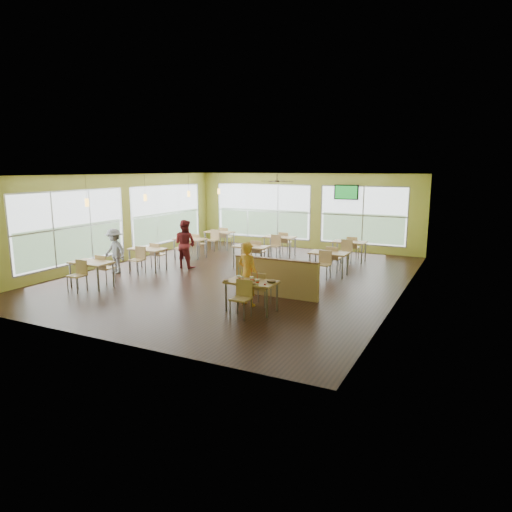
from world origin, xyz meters
The scene contains 20 objects.
room centered at (0.00, 0.00, 1.60)m, with size 12.00×12.04×3.20m.
window_bays centered at (-2.65, 3.08, 1.48)m, with size 9.24×10.24×2.38m.
main_table centered at (2.00, -3.00, 0.63)m, with size 1.22×1.52×0.87m.
half_wall_divider centered at (2.00, -1.55, 0.52)m, with size 2.40×0.14×1.04m.
dining_tables centered at (-1.05, 1.71, 0.63)m, with size 6.92×8.72×0.87m.
pendant_lights centered at (-3.20, 0.68, 2.45)m, with size 0.11×7.31×0.86m.
ceiling_fan centered at (0.00, 3.00, 2.95)m, with size 1.25×1.25×0.29m.
tv_backwall centered at (1.80, 5.90, 2.45)m, with size 1.00×0.07×0.60m.
man_plaid centered at (1.69, -2.59, 0.81)m, with size 0.59×0.39×1.62m, color orange.
patron_maroon centered at (-2.29, 0.37, 0.84)m, with size 0.82×0.64×1.68m, color maroon.
patron_grey centered at (-3.87, -1.34, 0.74)m, with size 0.96×0.55×1.48m, color slate.
cup_blue centered at (1.73, -3.14, 0.82)m, with size 0.10×0.10×0.37m.
cup_yellow centered at (1.80, -3.12, 0.81)m, with size 0.09×0.09×0.32m.
cup_red_near centered at (2.07, -3.12, 0.83)m, with size 0.10×0.10×0.37m.
cup_red_far centered at (2.28, -3.24, 0.82)m, with size 0.09×0.09×0.34m.
food_basket centered at (2.48, -2.91, 0.78)m, with size 0.23×0.23×0.05m.
ketchup_cup centered at (2.45, -3.19, 0.76)m, with size 0.06×0.06×0.02m, color #B42213.
wrapper_left centered at (1.46, -3.28, 0.77)m, with size 0.15×0.14×0.04m, color #A0854D.
wrapper_mid centered at (2.08, -2.93, 0.77)m, with size 0.20×0.18×0.05m, color #A0854D.
wrapper_right centered at (2.17, -3.28, 0.77)m, with size 0.15×0.14×0.04m, color #A0854D.
Camera 1 is at (6.79, -12.42, 3.39)m, focal length 32.00 mm.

